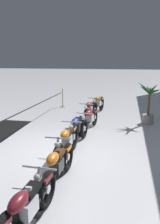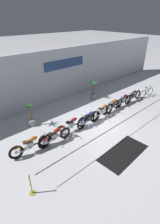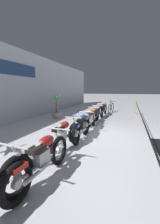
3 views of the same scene
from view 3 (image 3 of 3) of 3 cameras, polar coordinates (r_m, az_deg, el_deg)
ground_plane at (r=6.29m, az=7.04°, el=-8.62°), size 120.00×120.00×0.00m
motorcycle_red_1 at (r=3.27m, az=-14.08°, el=-16.81°), size 2.14×0.62×0.94m
motorcycle_red_2 at (r=4.59m, az=-6.95°, el=-9.10°), size 2.33×0.62×0.92m
motorcycle_blue_3 at (r=5.69m, az=0.82°, el=-5.45°), size 2.17×0.62×0.95m
motorcycle_orange_4 at (r=6.97m, az=3.81°, el=-2.80°), size 2.44×0.62×0.98m
motorcycle_orange_5 at (r=8.28m, az=5.26°, el=-1.19°), size 2.39×0.62×0.93m
motorcycle_maroon_6 at (r=9.61m, az=7.26°, el=0.18°), size 2.32×0.62×0.93m
motorcycle_maroon_7 at (r=10.81m, az=9.00°, el=1.13°), size 2.33×0.62×0.96m
bicycle at (r=12.49m, az=11.74°, el=1.63°), size 1.74×0.48×0.97m
potted_palm_left_of_row at (r=9.72m, az=-8.92°, el=1.65°), size 0.89×0.90×1.67m
stanchion_far_left at (r=4.66m, az=23.27°, el=-5.78°), size 12.15×0.28×1.05m
stanchion_mid_left at (r=12.21m, az=20.46°, el=0.98°), size 0.28×0.28×1.05m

